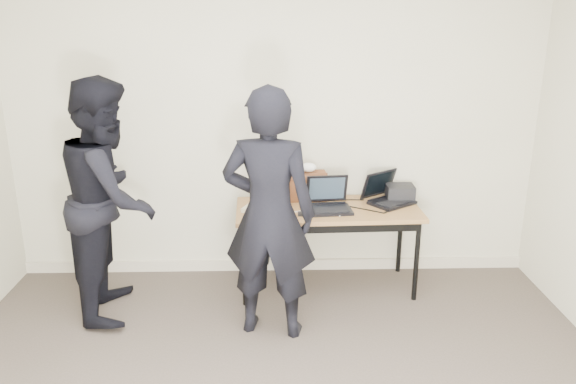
{
  "coord_description": "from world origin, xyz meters",
  "views": [
    {
      "loc": [
        -0.01,
        -2.44,
        2.25
      ],
      "look_at": [
        0.1,
        1.6,
        0.95
      ],
      "focal_mm": 35.0,
      "sensor_mm": 36.0,
      "label": 1
    }
  ],
  "objects_px": {
    "laptop_center": "(329,202)",
    "equipment_box": "(400,193)",
    "desk": "(328,215)",
    "laptop_beige": "(266,203)",
    "laptop_right": "(387,196)",
    "person_typist": "(269,215)",
    "leather_satchel": "(305,185)",
    "person_observer": "(110,198)"
  },
  "relations": [
    {
      "from": "laptop_center",
      "to": "leather_satchel",
      "type": "bearing_deg",
      "value": 121.75
    },
    {
      "from": "leather_satchel",
      "to": "person_typist",
      "type": "distance_m",
      "value": 0.93
    },
    {
      "from": "leather_satchel",
      "to": "desk",
      "type": "bearing_deg",
      "value": -56.53
    },
    {
      "from": "laptop_beige",
      "to": "person_observer",
      "type": "relative_size",
      "value": 0.21
    },
    {
      "from": "equipment_box",
      "to": "person_typist",
      "type": "distance_m",
      "value": 1.4
    },
    {
      "from": "equipment_box",
      "to": "person_typist",
      "type": "bearing_deg",
      "value": -142.71
    },
    {
      "from": "laptop_beige",
      "to": "leather_satchel",
      "type": "bearing_deg",
      "value": 58.35
    },
    {
      "from": "laptop_right",
      "to": "person_observer",
      "type": "relative_size",
      "value": 0.26
    },
    {
      "from": "laptop_center",
      "to": "laptop_right",
      "type": "relative_size",
      "value": 0.77
    },
    {
      "from": "leather_satchel",
      "to": "equipment_box",
      "type": "height_order",
      "value": "leather_satchel"
    },
    {
      "from": "desk",
      "to": "person_observer",
      "type": "relative_size",
      "value": 0.83
    },
    {
      "from": "desk",
      "to": "person_typist",
      "type": "bearing_deg",
      "value": -128.24
    },
    {
      "from": "leather_satchel",
      "to": "person_observer",
      "type": "height_order",
      "value": "person_observer"
    },
    {
      "from": "laptop_center",
      "to": "person_observer",
      "type": "bearing_deg",
      "value": -176.46
    },
    {
      "from": "person_typist",
      "to": "leather_satchel",
      "type": "bearing_deg",
      "value": -97.82
    },
    {
      "from": "laptop_center",
      "to": "person_observer",
      "type": "relative_size",
      "value": 0.2
    },
    {
      "from": "desk",
      "to": "person_typist",
      "type": "relative_size",
      "value": 0.84
    },
    {
      "from": "desk",
      "to": "equipment_box",
      "type": "height_order",
      "value": "equipment_box"
    },
    {
      "from": "laptop_right",
      "to": "equipment_box",
      "type": "distance_m",
      "value": 0.13
    },
    {
      "from": "laptop_beige",
      "to": "equipment_box",
      "type": "relative_size",
      "value": 1.7
    },
    {
      "from": "laptop_beige",
      "to": "equipment_box",
      "type": "distance_m",
      "value": 1.16
    },
    {
      "from": "laptop_right",
      "to": "leather_satchel",
      "type": "height_order",
      "value": "laptop_right"
    },
    {
      "from": "laptop_center",
      "to": "person_typist",
      "type": "xyz_separation_m",
      "value": [
        -0.48,
        -0.64,
        0.13
      ]
    },
    {
      "from": "leather_satchel",
      "to": "person_typist",
      "type": "height_order",
      "value": "person_typist"
    },
    {
      "from": "laptop_right",
      "to": "desk",
      "type": "bearing_deg",
      "value": 159.8
    },
    {
      "from": "equipment_box",
      "to": "person_typist",
      "type": "relative_size",
      "value": 0.13
    },
    {
      "from": "desk",
      "to": "leather_satchel",
      "type": "height_order",
      "value": "leather_satchel"
    },
    {
      "from": "person_typist",
      "to": "equipment_box",
      "type": "bearing_deg",
      "value": -131.76
    },
    {
      "from": "desk",
      "to": "laptop_beige",
      "type": "bearing_deg",
      "value": 178.43
    },
    {
      "from": "desk",
      "to": "person_typist",
      "type": "xyz_separation_m",
      "value": [
        -0.48,
        -0.65,
        0.24
      ]
    },
    {
      "from": "laptop_beige",
      "to": "leather_satchel",
      "type": "relative_size",
      "value": 1.05
    },
    {
      "from": "laptop_right",
      "to": "person_typist",
      "type": "bearing_deg",
      "value": -176.85
    },
    {
      "from": "laptop_center",
      "to": "person_observer",
      "type": "xyz_separation_m",
      "value": [
        -1.69,
        -0.26,
        0.13
      ]
    },
    {
      "from": "laptop_beige",
      "to": "leather_satchel",
      "type": "xyz_separation_m",
      "value": [
        0.33,
        0.23,
        0.08
      ]
    },
    {
      "from": "leather_satchel",
      "to": "equipment_box",
      "type": "distance_m",
      "value": 0.81
    },
    {
      "from": "laptop_center",
      "to": "person_typist",
      "type": "height_order",
      "value": "person_typist"
    },
    {
      "from": "laptop_center",
      "to": "equipment_box",
      "type": "bearing_deg",
      "value": 13.14
    },
    {
      "from": "laptop_beige",
      "to": "laptop_right",
      "type": "distance_m",
      "value": 1.03
    },
    {
      "from": "desk",
      "to": "laptop_center",
      "type": "bearing_deg",
      "value": -81.39
    },
    {
      "from": "desk",
      "to": "equipment_box",
      "type": "distance_m",
      "value": 0.67
    },
    {
      "from": "laptop_center",
      "to": "laptop_right",
      "type": "height_order",
      "value": "laptop_center"
    },
    {
      "from": "laptop_center",
      "to": "laptop_right",
      "type": "bearing_deg",
      "value": 11.88
    }
  ]
}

